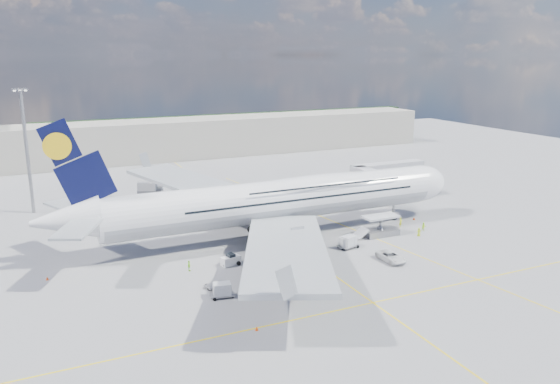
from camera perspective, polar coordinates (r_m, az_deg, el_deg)
name	(u,v)px	position (r m, az deg, el deg)	size (l,w,h in m)	color
ground	(304,254)	(90.37, 2.52, -6.49)	(300.00, 300.00, 0.00)	gray
taxi_line_main	(304,254)	(90.36, 2.52, -6.48)	(0.25, 220.00, 0.01)	yellow
taxi_line_cross	(373,303)	(74.56, 9.67, -11.32)	(120.00, 0.25, 0.01)	yellow
taxi_line_diag	(345,226)	(105.12, 6.85, -3.58)	(0.25, 100.00, 0.01)	yellow
airliner	(280,199)	(96.96, 0.01, -0.77)	(77.26, 79.15, 23.71)	white
jet_bridge	(383,173)	(120.68, 10.67, 1.95)	(18.80, 12.10, 8.50)	#B7B7BC
cargo_loader	(379,229)	(100.59, 10.35, -3.79)	(8.53, 3.20, 3.67)	silver
light_mast	(27,150)	(121.61, -24.94, 4.01)	(3.00, 0.70, 25.50)	gray
terminal	(167,139)	(176.43, -11.70, 5.42)	(180.00, 16.00, 12.00)	#B2AD9E
tree_line	(237,123)	(230.82, -4.51, 7.16)	(160.00, 6.00, 8.00)	#193814
dolly_row_a	(222,290)	(74.97, -6.08, -10.13)	(3.48, 2.29, 2.03)	gray
dolly_row_b	(278,277)	(78.54, -0.22, -8.86)	(3.63, 2.54, 2.08)	gray
dolly_row_c	(262,289)	(75.24, -1.94, -10.13)	(2.89, 2.03, 1.66)	gray
dolly_back	(216,285)	(78.42, -6.69, -9.61)	(3.49, 2.53, 0.46)	gray
dolly_nose_far	(347,242)	(93.26, 6.99, -5.24)	(3.10, 1.75, 1.92)	gray
dolly_nose_near	(349,242)	(93.30, 7.21, -5.16)	(3.81, 2.87, 2.15)	gray
baggage_tug	(231,260)	(85.76, -5.17, -7.10)	(3.23, 2.03, 1.87)	silver
catering_truck_inner	(164,206)	(112.96, -12.00, -1.47)	(7.79, 5.26, 4.30)	gray
catering_truck_outer	(150,190)	(129.24, -13.41, 0.23)	(6.33, 4.36, 3.49)	gray
service_van	(391,257)	(88.70, 11.50, -6.64)	(2.55, 5.52, 1.53)	silver
crew_nose	(401,222)	(106.19, 12.48, -3.09)	(0.72, 0.47, 1.97)	yellow
crew_loader	(424,227)	(104.75, 14.79, -3.54)	(0.82, 0.64, 1.69)	#B5FB1A
crew_wing	(189,266)	(84.34, -9.48, -7.62)	(0.97, 0.40, 1.65)	#96E918
crew_van	(419,232)	(101.69, 14.31, -4.08)	(0.77, 0.50, 1.58)	#BFDD17
crew_tug	(275,272)	(80.87, -0.58, -8.37)	(1.10, 0.63, 1.71)	#EAFF1A
cone_nose	(414,218)	(111.55, 13.83, -2.70)	(0.48, 0.48, 0.61)	#FF4A0D
cone_wing_left_inner	(224,217)	(109.97, -5.92, -2.61)	(0.45, 0.45, 0.57)	#FF4A0D
cone_wing_left_outer	(197,206)	(118.28, -8.64, -1.49)	(0.47, 0.47, 0.60)	#FF4A0D
cone_wing_right_inner	(282,284)	(78.22, 0.17, -9.62)	(0.47, 0.47, 0.60)	#FF4A0D
cone_wing_right_outer	(257,328)	(66.81, -2.45, -14.05)	(0.41, 0.41, 0.53)	#FF4A0D
cone_tail	(47,278)	(87.13, -23.15, -8.29)	(0.43, 0.43, 0.54)	#FF4A0D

